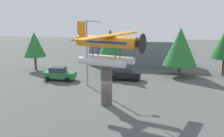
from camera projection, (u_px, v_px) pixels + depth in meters
ground_plane at (107, 105)px, 27.34m from camera, size 140.00×140.00×0.00m
display_pedestal at (106, 85)px, 26.94m from camera, size 1.10×1.10×4.08m
floatplane_monument at (108, 47)px, 26.14m from camera, size 7.20×10.23×4.00m
car_near_green at (59, 74)px, 37.12m from camera, size 4.20×2.02×1.76m
car_mid_black at (124, 73)px, 37.26m from camera, size 4.20×2.02×1.76m
streetlight_primary at (88, 49)px, 33.56m from camera, size 1.84×0.28×8.00m
storefront_building at (136, 52)px, 47.99m from camera, size 15.44×5.13×4.25m
tree_west at (35, 44)px, 43.40m from camera, size 3.44×3.44×5.92m
tree_east at (110, 44)px, 40.23m from camera, size 3.82×3.82×6.56m
tree_center_back at (180, 47)px, 38.84m from camera, size 4.74×4.74×6.86m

